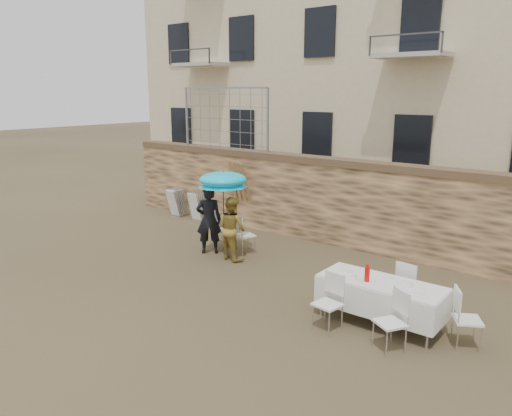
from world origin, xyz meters
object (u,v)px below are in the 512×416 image
Objects in this scene: couple_chair_right at (245,234)px; soda_bottle at (367,274)px; umbrella at (223,182)px; table_chair_front_right at (390,321)px; man_suit at (209,220)px; banquet_table at (381,284)px; table_chair_side at (468,318)px; table_chair_front_left at (328,303)px; chair_stack_right at (202,205)px; table_chair_back at (410,286)px; woman_dress at (232,228)px; chair_stack_left at (182,201)px; couple_chair_left at (224,229)px.

couple_chair_right is 3.69× the size of soda_bottle.
umbrella is 5.56m from table_chair_front_right.
man_suit is 5.07m from banquet_table.
table_chair_front_left is at bearing 83.16° from table_chair_side.
table_chair_front_right is at bearing -56.31° from banquet_table.
table_chair_back is at bearing -17.90° from chair_stack_right.
table_chair_front_left reaches higher than chair_stack_right.
soda_bottle is 1.02m from table_chair_front_right.
woman_dress is 4.19m from soda_bottle.
table_chair_front_left reaches higher than chair_stack_left.
couple_chair_right is at bearing 157.33° from soda_bottle.
table_chair_front_left is 1.04× the size of chair_stack_left.
table_chair_back reaches higher than chair_stack_left.
soda_bottle is 0.27× the size of table_chair_front_right.
table_chair_back reaches higher than chair_stack_right.
couple_chair_left is at bearing 131.63° from umbrella.
table_chair_front_right reaches higher than chair_stack_right.
table_chair_back is 8.90m from chair_stack_left.
table_chair_back is at bearing -172.46° from woman_dress.
couple_chair_right and table_chair_front_right have the same top height.
woman_dress is 4.34m from banquet_table.
woman_dress is at bearing 134.51° from couple_chair_left.
table_chair_back is at bearing 132.01° from table_chair_front_right.
chair_stack_left reaches higher than banquet_table.
umbrella reaches higher than chair_stack_left.
table_chair_back is (5.17, -0.20, -0.36)m from man_suit.
woman_dress is at bearing 162.58° from table_chair_front_left.
umbrella is at bearing 166.46° from banquet_table.
man_suit is 1.76× the size of table_chair_front_right.
woman_dress is 1.58× the size of table_chair_front_right.
umbrella reaches higher than table_chair_front_right.
chair_stack_left is at bearing 158.61° from banquet_table.
woman_dress is 4.72m from chair_stack_left.
table_chair_back is 1.04× the size of chair_stack_left.
woman_dress is 4.44m from table_chair_back.
man_suit reaches higher than couple_chair_left.
woman_dress is at bearing 164.03° from soda_bottle.
couple_chair_right is 0.46× the size of banquet_table.
couple_chair_right is 1.04× the size of chair_stack_right.
man_suit reaches higher than chair_stack_left.
couple_chair_left is 1.00× the size of table_chair_front_left.
umbrella is 4.56m from chair_stack_left.
soda_bottle is (4.77, -1.15, 0.06)m from man_suit.
couple_chair_left is 4.94m from table_chair_front_left.
table_chair_front_left is (3.62, -1.75, -0.28)m from woman_dress.
banquet_table is at bearing -21.39° from chair_stack_left.
table_chair_front_left is 1.00× the size of table_chair_front_right.
table_chair_side is at bearing 130.26° from man_suit.
chair_stack_right is at bearing -24.96° from woman_dress.
table_chair_front_left is 7.95m from chair_stack_right.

